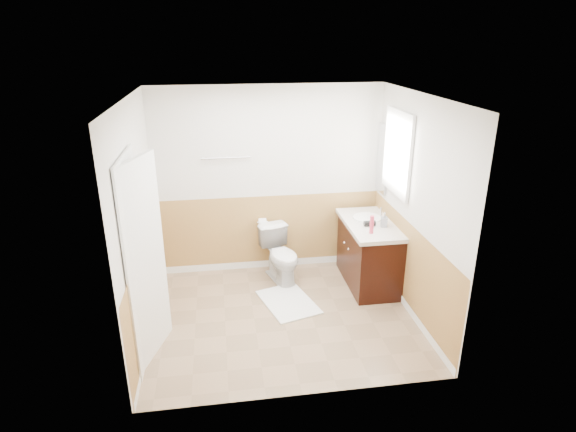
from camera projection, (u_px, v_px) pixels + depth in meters
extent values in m
plane|color=#8C7051|center=(283.00, 316.00, 5.50)|extent=(3.00, 3.00, 0.00)
plane|color=white|center=(282.00, 96.00, 4.60)|extent=(3.00, 3.00, 0.00)
plane|color=silver|center=(269.00, 181.00, 6.25)|extent=(3.00, 0.00, 3.00)
plane|color=silver|center=(304.00, 273.00, 3.85)|extent=(3.00, 0.00, 3.00)
plane|color=silver|center=(137.00, 224.00, 4.84)|extent=(0.00, 3.00, 3.00)
plane|color=silver|center=(416.00, 209.00, 5.26)|extent=(0.00, 3.00, 3.00)
plane|color=tan|center=(270.00, 234.00, 6.51)|extent=(3.00, 0.00, 3.00)
plane|color=tan|center=(303.00, 348.00, 4.13)|extent=(3.00, 0.00, 3.00)
plane|color=tan|center=(147.00, 288.00, 5.11)|extent=(0.00, 2.60, 2.60)
plane|color=tan|center=(408.00, 269.00, 5.53)|extent=(0.00, 2.60, 2.60)
imported|color=white|center=(281.00, 255.00, 6.21)|extent=(0.58, 0.78, 0.71)
cube|color=white|center=(288.00, 302.00, 5.77)|extent=(0.75, 0.92, 0.02)
cube|color=black|center=(369.00, 255.00, 6.11)|extent=(0.55, 1.10, 0.80)
sphere|color=silver|center=(349.00, 249.00, 5.92)|extent=(0.03, 0.03, 0.03)
sphere|color=silver|center=(344.00, 243.00, 6.10)|extent=(0.03, 0.03, 0.03)
cube|color=silver|center=(370.00, 225.00, 5.95)|extent=(0.60, 1.15, 0.05)
cylinder|color=white|center=(367.00, 218.00, 6.08)|extent=(0.36, 0.36, 0.02)
cylinder|color=#B6B5BC|center=(381.00, 213.00, 6.09)|extent=(0.02, 0.02, 0.14)
cylinder|color=#D43652|center=(372.00, 225.00, 5.59)|extent=(0.05, 0.05, 0.22)
imported|color=gray|center=(384.00, 220.00, 5.80)|extent=(0.10, 0.10, 0.18)
cylinder|color=black|center=(370.00, 223.00, 5.83)|extent=(0.14, 0.07, 0.07)
cylinder|color=black|center=(366.00, 224.00, 5.88)|extent=(0.03, 0.03, 0.07)
cube|color=silver|center=(382.00, 159.00, 6.16)|extent=(0.02, 0.35, 0.90)
cube|color=white|center=(397.00, 153.00, 5.62)|extent=(0.04, 0.80, 1.00)
cube|color=white|center=(399.00, 153.00, 5.62)|extent=(0.01, 0.70, 0.90)
cube|color=white|center=(144.00, 263.00, 4.52)|extent=(0.29, 0.78, 2.04)
cube|color=white|center=(136.00, 263.00, 4.51)|extent=(0.02, 0.92, 2.10)
sphere|color=silver|center=(155.00, 254.00, 4.86)|extent=(0.06, 0.06, 0.06)
cylinder|color=silver|center=(226.00, 158.00, 6.00)|extent=(0.62, 0.02, 0.02)
cylinder|color=silver|center=(262.00, 222.00, 6.36)|extent=(0.14, 0.02, 0.02)
cylinder|color=white|center=(262.00, 222.00, 6.36)|extent=(0.10, 0.11, 0.11)
cube|color=white|center=(263.00, 230.00, 6.40)|extent=(0.10, 0.01, 0.16)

